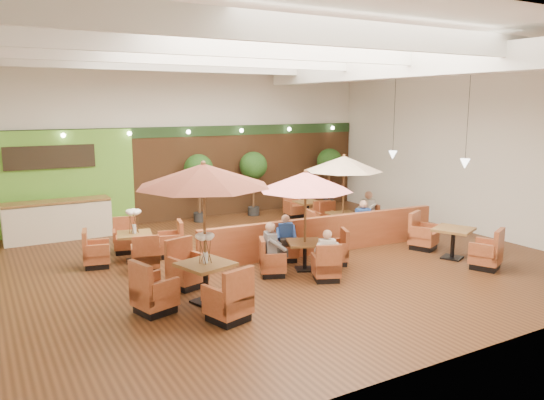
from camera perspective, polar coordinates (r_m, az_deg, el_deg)
room at (r=14.28m, az=-1.62°, el=8.87°), size 14.04×14.00×5.52m
service_counter at (r=16.96m, az=-22.03°, el=-2.03°), size 3.00×0.75×1.18m
booth_divider at (r=14.43m, az=5.64°, el=-3.73°), size 7.20×0.60×1.00m
table_0 at (r=10.48m, az=-7.70°, el=-0.41°), size 2.84×2.99×2.90m
table_1 at (r=12.63m, az=3.61°, el=-0.18°), size 2.57×2.57×2.47m
table_2 at (r=16.00m, az=7.72°, el=2.09°), size 2.53×2.53×2.52m
table_3 at (r=14.01m, az=-14.53°, el=-4.76°), size 2.64×2.64×1.53m
table_4 at (r=14.63m, az=18.87°, el=-4.48°), size 1.22×2.94×1.03m
table_5 at (r=18.16m, az=3.88°, el=-1.29°), size 0.83×2.40×0.90m
topiary_0 at (r=18.10m, az=-7.89°, el=3.04°), size 1.00×1.00×2.32m
topiary_1 at (r=18.96m, az=-2.02°, el=3.45°), size 1.00×1.00×2.31m
topiary_2 at (r=20.71m, az=6.20°, el=3.92°), size 0.98×0.98×2.29m
diner_0 at (r=12.13m, az=5.90°, el=-5.30°), size 0.41×0.39×0.74m
diner_1 at (r=13.58m, az=1.49°, el=-3.54°), size 0.41×0.39×0.74m
diner_2 at (r=12.38m, az=0.07°, el=-4.75°), size 0.41×0.45×0.84m
diner_3 at (r=15.46m, az=9.69°, el=-1.86°), size 0.45×0.40×0.82m
diner_4 at (r=16.73m, az=10.15°, el=-0.90°), size 0.38×0.45×0.86m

